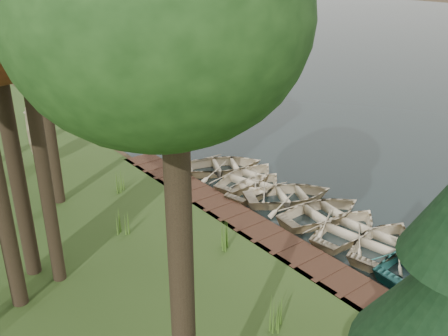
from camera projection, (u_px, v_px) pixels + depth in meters
ground at (264, 210)px, 21.03m from camera, size 300.00×300.00×0.00m
water at (349, 56)px, 52.39m from camera, size 130.00×200.00×0.05m
boardwalk at (234, 218)px, 20.08m from camera, size 1.60×16.00×0.30m
peninsula at (42, 39)px, 61.77m from camera, size 50.00×14.00×0.45m
rowboat_0 at (421, 260)px, 16.84m from camera, size 3.81×2.83×0.76m
rowboat_1 at (383, 241)px, 17.96m from camera, size 3.96×3.16×0.73m
rowboat_2 at (347, 227)px, 18.90m from camera, size 3.96×3.10×0.75m
rowboat_3 at (322, 211)px, 20.02m from camera, size 4.14×3.21×0.79m
rowboat_4 at (289, 193)px, 21.47m from camera, size 4.68×4.12×0.80m
rowboat_5 at (256, 185)px, 22.30m from camera, size 3.93×3.22×0.71m
rowboat_6 at (247, 176)px, 23.16m from camera, size 4.28×3.52×0.77m
rowboat_7 at (222, 164)px, 24.41m from camera, size 4.80×4.24×0.83m
stored_rowboat at (40, 159)px, 24.66m from camera, size 3.16×2.36×0.62m
tree_2 at (17, 5)px, 12.77m from camera, size 4.26×4.26×10.34m
reeds_0 at (281, 314)px, 13.66m from camera, size 0.60×0.60×1.14m
reeds_1 at (225, 236)px, 17.49m from camera, size 0.60×0.60×1.10m
reeds_2 at (123, 222)px, 18.55m from camera, size 0.60×0.60×0.90m
reeds_3 at (119, 181)px, 21.79m from camera, size 0.60×0.60×0.98m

